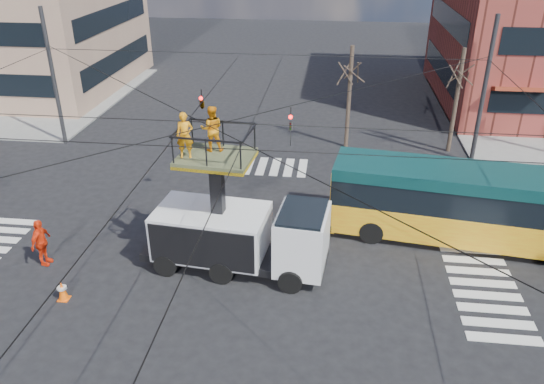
{
  "coord_description": "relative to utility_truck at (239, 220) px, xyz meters",
  "views": [
    {
      "loc": [
        4.08,
        -16.53,
        11.97
      ],
      "look_at": [
        1.87,
        2.11,
        2.46
      ],
      "focal_mm": 35.0,
      "sensor_mm": 36.0,
      "label": 1
    }
  ],
  "objects": [
    {
      "name": "overhead_network",
      "position": [
        -0.91,
        -0.01,
        2.23
      ],
      "size": [
        24.24,
        24.24,
        8.0
      ],
      "color": "#2D2D30",
      "rests_on": "ground"
    },
    {
      "name": "city_bus",
      "position": [
        9.4,
        2.95,
        -0.34
      ],
      "size": [
        12.18,
        4.21,
        3.2
      ],
      "rotation": [
        0.0,
        0.0,
        -0.14
      ],
      "color": "orange",
      "rests_on": "ground"
    },
    {
      "name": "tree_a",
      "position": [
        4.16,
        13.08,
        2.56
      ],
      "size": [
        2.0,
        2.0,
        6.0
      ],
      "color": "#382B21",
      "rests_on": "ground"
    },
    {
      "name": "ground",
      "position": [
        -0.84,
        -0.42,
        -2.06
      ],
      "size": [
        120.0,
        120.0,
        0.0
      ],
      "primitive_type": "plane",
      "color": "black",
      "rests_on": "ground"
    },
    {
      "name": "worker_ground",
      "position": [
        -7.67,
        -0.75,
        -1.09
      ],
      "size": [
        0.57,
        1.17,
        1.94
      ],
      "primitive_type": "imported",
      "rotation": [
        0.0,
        0.0,
        1.49
      ],
      "color": "#F2330F",
      "rests_on": "ground"
    },
    {
      "name": "flagger",
      "position": [
        2.05,
        2.22,
        -1.2
      ],
      "size": [
        0.72,
        1.16,
        1.71
      ],
      "primitive_type": "imported",
      "rotation": [
        0.0,
        0.0,
        -1.65
      ],
      "color": "orange",
      "rests_on": "ground"
    },
    {
      "name": "crosswalks",
      "position": [
        -0.84,
        -0.42,
        -2.05
      ],
      "size": [
        22.4,
        22.4,
        0.02
      ],
      "primitive_type": null,
      "color": "silver",
      "rests_on": "ground"
    },
    {
      "name": "utility_truck",
      "position": [
        0.0,
        0.0,
        0.0
      ],
      "size": [
        7.2,
        3.22,
        6.29
      ],
      "rotation": [
        0.0,
        0.0,
        -0.1
      ],
      "color": "black",
      "rests_on": "ground"
    },
    {
      "name": "tree_b",
      "position": [
        10.16,
        13.08,
        2.56
      ],
      "size": [
        2.0,
        2.0,
        6.0
      ],
      "color": "#382B21",
      "rests_on": "ground"
    },
    {
      "name": "traffic_cone",
      "position": [
        -5.92,
        -2.78,
        -1.68
      ],
      "size": [
        0.36,
        0.36,
        0.77
      ],
      "primitive_type": "cone",
      "color": "#FD5D0A",
      "rests_on": "ground"
    },
    {
      "name": "sidewalk_nw",
      "position": [
        -21.84,
        20.58,
        -2.0
      ],
      "size": [
        18.0,
        18.0,
        0.12
      ],
      "primitive_type": "cube",
      "color": "slate",
      "rests_on": "ground"
    }
  ]
}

